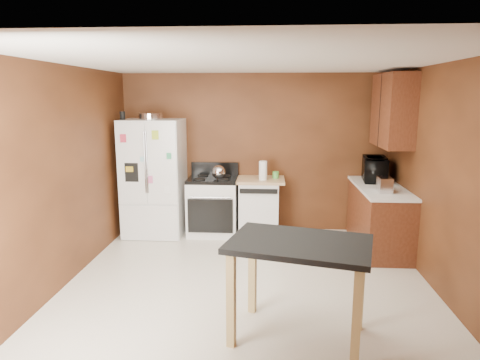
# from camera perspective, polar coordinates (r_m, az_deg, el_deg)

# --- Properties ---
(floor) EXTENTS (4.50, 4.50, 0.00)m
(floor) POSITION_cam_1_polar(r_m,az_deg,el_deg) (5.03, 1.00, -14.12)
(floor) COLOR silver
(floor) RESTS_ON ground
(ceiling) EXTENTS (4.50, 4.50, 0.00)m
(ceiling) POSITION_cam_1_polar(r_m,az_deg,el_deg) (4.56, 1.11, 15.58)
(ceiling) COLOR white
(ceiling) RESTS_ON ground
(wall_back) EXTENTS (4.20, 0.00, 4.20)m
(wall_back) POSITION_cam_1_polar(r_m,az_deg,el_deg) (6.86, 1.98, 3.62)
(wall_back) COLOR brown
(wall_back) RESTS_ON ground
(wall_front) EXTENTS (4.20, 0.00, 4.20)m
(wall_front) POSITION_cam_1_polar(r_m,az_deg,el_deg) (2.47, -1.55, -10.11)
(wall_front) COLOR brown
(wall_front) RESTS_ON ground
(wall_left) EXTENTS (0.00, 4.50, 4.50)m
(wall_left) POSITION_cam_1_polar(r_m,az_deg,el_deg) (5.18, -22.82, 0.29)
(wall_left) COLOR brown
(wall_left) RESTS_ON ground
(wall_right) EXTENTS (0.00, 4.50, 4.50)m
(wall_right) POSITION_cam_1_polar(r_m,az_deg,el_deg) (5.00, 25.86, -0.32)
(wall_right) COLOR brown
(wall_right) RESTS_ON ground
(roasting_pan) EXTENTS (0.37, 0.37, 0.09)m
(roasting_pan) POSITION_cam_1_polar(r_m,az_deg,el_deg) (6.67, -11.81, 8.32)
(roasting_pan) COLOR silver
(roasting_pan) RESTS_ON refrigerator
(pen_cup) EXTENTS (0.08, 0.08, 0.12)m
(pen_cup) POSITION_cam_1_polar(r_m,az_deg,el_deg) (6.68, -15.40, 8.29)
(pen_cup) COLOR black
(pen_cup) RESTS_ON refrigerator
(kettle) EXTENTS (0.21, 0.21, 0.21)m
(kettle) POSITION_cam_1_polar(r_m,az_deg,el_deg) (6.53, -2.86, 1.05)
(kettle) COLOR silver
(kettle) RESTS_ON gas_range
(paper_towel) EXTENTS (0.15, 0.15, 0.29)m
(paper_towel) POSITION_cam_1_polar(r_m,az_deg,el_deg) (6.51, 3.09, 1.27)
(paper_towel) COLOR white
(paper_towel) RESTS_ON dishwasher
(green_canister) EXTENTS (0.11, 0.11, 0.11)m
(green_canister) POSITION_cam_1_polar(r_m,az_deg,el_deg) (6.66, 4.78, 0.69)
(green_canister) COLOR #54B847
(green_canister) RESTS_ON dishwasher
(toaster) EXTENTS (0.18, 0.28, 0.20)m
(toaster) POSITION_cam_1_polar(r_m,az_deg,el_deg) (5.95, 18.72, -0.58)
(toaster) COLOR silver
(toaster) RESTS_ON right_cabinets
(microwave) EXTENTS (0.46, 0.63, 0.33)m
(microwave) POSITION_cam_1_polar(r_m,az_deg,el_deg) (6.67, 17.53, 1.26)
(microwave) COLOR black
(microwave) RESTS_ON right_cabinets
(refrigerator) EXTENTS (0.90, 0.80, 1.80)m
(refrigerator) POSITION_cam_1_polar(r_m,az_deg,el_deg) (6.77, -11.39, 0.30)
(refrigerator) COLOR white
(refrigerator) RESTS_ON ground
(gas_range) EXTENTS (0.76, 0.68, 1.10)m
(gas_range) POSITION_cam_1_polar(r_m,az_deg,el_deg) (6.74, -3.61, -3.36)
(gas_range) COLOR white
(gas_range) RESTS_ON ground
(dishwasher) EXTENTS (0.78, 0.63, 0.89)m
(dishwasher) POSITION_cam_1_polar(r_m,az_deg,el_deg) (6.71, 2.54, -3.49)
(dishwasher) COLOR white
(dishwasher) RESTS_ON ground
(right_cabinets) EXTENTS (0.63, 1.58, 2.45)m
(right_cabinets) POSITION_cam_1_polar(r_m,az_deg,el_deg) (6.36, 18.51, -0.68)
(right_cabinets) COLOR brown
(right_cabinets) RESTS_ON ground
(island) EXTENTS (1.37, 1.08, 0.91)m
(island) POSITION_cam_1_polar(r_m,az_deg,el_deg) (3.83, 7.91, -10.10)
(island) COLOR black
(island) RESTS_ON ground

